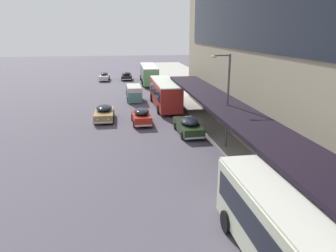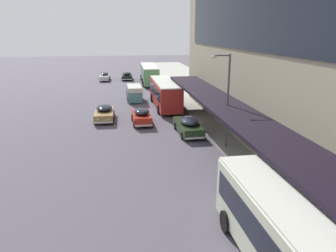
% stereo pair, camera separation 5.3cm
% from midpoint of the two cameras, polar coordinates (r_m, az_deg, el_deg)
% --- Properties ---
extents(transit_bus_kerbside_front, '(2.85, 9.22, 3.06)m').
position_cam_midpoint_polar(transit_bus_kerbside_front, '(13.11, 20.48, -17.40)').
color(transit_bus_kerbside_front, beige).
rests_on(transit_bus_kerbside_front, ground).
extents(transit_bus_kerbside_rear, '(2.91, 11.58, 3.08)m').
position_cam_midpoint_polar(transit_bus_kerbside_rear, '(57.20, -3.38, 9.18)').
color(transit_bus_kerbside_rear, '#55955C').
rests_on(transit_bus_kerbside_rear, ground).
extents(transit_bus_kerbside_far, '(2.70, 10.41, 3.12)m').
position_cam_midpoint_polar(transit_bus_kerbside_far, '(38.95, -0.61, 5.90)').
color(transit_bus_kerbside_far, '#B62923').
rests_on(transit_bus_kerbside_far, ground).
extents(sedan_oncoming_rear, '(1.88, 4.27, 1.56)m').
position_cam_midpoint_polar(sedan_oncoming_rear, '(32.16, -4.70, 1.74)').
color(sedan_oncoming_rear, '#B02617').
rests_on(sedan_oncoming_rear, ground).
extents(sedan_trailing_near, '(2.00, 5.04, 1.53)m').
position_cam_midpoint_polar(sedan_trailing_near, '(28.93, 3.50, 0.09)').
color(sedan_trailing_near, '#23361A').
rests_on(sedan_trailing_near, ground).
extents(sedan_lead_near, '(1.91, 4.72, 1.47)m').
position_cam_midpoint_polar(sedan_lead_near, '(61.70, -11.04, 8.46)').
color(sedan_lead_near, beige).
rests_on(sedan_lead_near, ground).
extents(sedan_second_near, '(2.08, 4.72, 1.45)m').
position_cam_midpoint_polar(sedan_second_near, '(49.05, -6.19, 6.70)').
color(sedan_second_near, beige).
rests_on(sedan_second_near, ground).
extents(sedan_second_mid, '(2.02, 4.66, 1.52)m').
position_cam_midpoint_polar(sedan_second_mid, '(34.03, -11.10, 2.28)').
color(sedan_second_mid, olive).
rests_on(sedan_second_mid, ground).
extents(sedan_trailing_mid, '(2.07, 4.33, 1.49)m').
position_cam_midpoint_polar(sedan_trailing_mid, '(61.87, -7.25, 8.65)').
color(sedan_trailing_mid, black).
rests_on(sedan_trailing_mid, ground).
extents(vw_van, '(1.93, 4.56, 1.96)m').
position_cam_midpoint_polar(vw_van, '(43.03, -5.96, 5.86)').
color(vw_van, teal).
rests_on(vw_van, ground).
extents(street_lamp, '(1.50, 0.28, 7.05)m').
position_cam_midpoint_polar(street_lamp, '(24.79, 9.98, 5.42)').
color(street_lamp, '#4C4C51').
rests_on(street_lamp, sidewalk_kerb).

